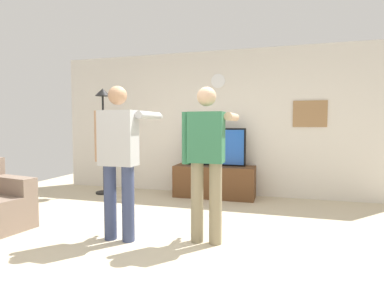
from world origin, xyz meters
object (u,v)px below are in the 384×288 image
at_px(tv_stand, 214,181).
at_px(wall_clock, 218,81).
at_px(television, 215,147).
at_px(framed_picture, 310,114).
at_px(floor_lamp, 103,119).
at_px(person_standing_nearer_lamp, 119,154).
at_px(person_standing_nearer_couch, 207,156).

height_order(tv_stand, wall_clock, wall_clock).
relative_size(television, framed_picture, 1.96).
bearing_deg(tv_stand, wall_clock, 90.00).
relative_size(television, wall_clock, 4.20).
height_order(television, floor_lamp, floor_lamp).
bearing_deg(floor_lamp, framed_picture, 8.88).
bearing_deg(person_standing_nearer_lamp, wall_clock, 77.30).
xyz_separation_m(tv_stand, framed_picture, (1.63, 0.30, 1.22)).
bearing_deg(person_standing_nearer_lamp, tv_stand, 75.80).
height_order(floor_lamp, person_standing_nearer_lamp, floor_lamp).
relative_size(television, floor_lamp, 0.55).
xyz_separation_m(wall_clock, person_standing_nearer_couch, (0.37, -2.46, -1.16)).
distance_m(television, person_standing_nearer_couch, 2.25).
bearing_deg(person_standing_nearer_couch, floor_lamp, 142.64).
bearing_deg(person_standing_nearer_couch, person_standing_nearer_lamp, -168.46).
bearing_deg(framed_picture, floor_lamp, -171.12).
bearing_deg(floor_lamp, television, 9.02).
distance_m(framed_picture, person_standing_nearer_couch, 2.82).
bearing_deg(person_standing_nearer_couch, framed_picture, 62.99).
xyz_separation_m(tv_stand, person_standing_nearer_lamp, (-0.60, -2.37, 0.70)).
bearing_deg(wall_clock, tv_stand, -90.00).
bearing_deg(wall_clock, person_standing_nearer_couch, -81.47).
bearing_deg(tv_stand, floor_lamp, -172.22).
xyz_separation_m(framed_picture, person_standing_nearer_lamp, (-2.23, -2.66, -0.52)).
relative_size(tv_stand, person_standing_nearer_lamp, 0.83).
distance_m(television, person_standing_nearer_lamp, 2.49).
height_order(television, person_standing_nearer_couch, person_standing_nearer_couch).
bearing_deg(television, wall_clock, 90.00).
height_order(tv_stand, person_standing_nearer_lamp, person_standing_nearer_lamp).
relative_size(tv_stand, television, 1.31).
bearing_deg(person_standing_nearer_lamp, floor_lamp, 125.75).
bearing_deg(person_standing_nearer_couch, tv_stand, 99.65).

